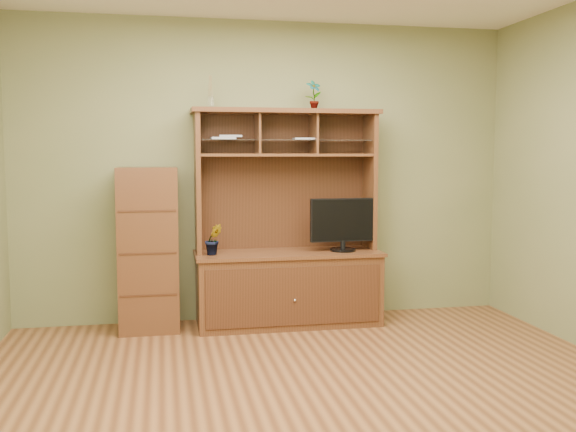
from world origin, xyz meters
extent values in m
cube|color=#5B331A|center=(0.00, 0.00, -0.01)|extent=(4.50, 4.00, 0.02)
cube|color=olive|center=(0.00, 2.01, 1.35)|extent=(4.50, 0.02, 2.70)
cube|color=olive|center=(0.00, -2.01, 1.35)|extent=(4.50, 0.02, 2.70)
cube|color=#4B2615|center=(0.14, 1.71, 0.31)|extent=(1.60, 0.55, 0.62)
cube|color=#331C0E|center=(0.14, 1.42, 0.31)|extent=(1.50, 0.01, 0.50)
sphere|color=silver|center=(0.14, 1.41, 0.28)|extent=(0.02, 0.02, 0.02)
cube|color=#4B2615|center=(0.14, 1.71, 0.64)|extent=(1.64, 0.59, 0.03)
cube|color=#4B2615|center=(-0.64, 1.80, 1.27)|extent=(0.04, 0.35, 1.25)
cube|color=#4B2615|center=(0.92, 1.80, 1.27)|extent=(0.04, 0.35, 1.25)
cube|color=#331C0E|center=(0.14, 1.97, 1.27)|extent=(1.52, 0.02, 1.25)
cube|color=#4B2615|center=(0.14, 1.80, 1.88)|extent=(1.66, 0.40, 0.04)
cube|color=#4B2615|center=(0.14, 1.80, 1.50)|extent=(1.52, 0.32, 0.02)
cube|color=#4B2615|center=(-0.12, 1.80, 1.69)|extent=(0.02, 0.31, 0.35)
cube|color=#4B2615|center=(0.39, 1.80, 1.69)|extent=(0.02, 0.31, 0.35)
cube|color=silver|center=(0.14, 1.79, 1.63)|extent=(1.50, 0.27, 0.01)
cylinder|color=black|center=(0.62, 1.65, 0.66)|extent=(0.23, 0.23, 0.02)
cylinder|color=black|center=(0.62, 1.65, 0.71)|extent=(0.05, 0.05, 0.07)
cube|color=black|center=(0.62, 1.65, 0.93)|extent=(0.59, 0.06, 0.38)
imported|color=#366021|center=(-0.52, 1.65, 0.78)|extent=(0.16, 0.14, 0.27)
imported|color=#2C6021|center=(0.39, 1.80, 2.03)|extent=(0.16, 0.12, 0.26)
cylinder|color=silver|center=(-0.52, 1.80, 1.95)|extent=(0.06, 0.06, 0.10)
cylinder|color=olive|center=(-0.52, 1.80, 2.09)|extent=(0.04, 0.04, 0.18)
cube|color=#A3A3A7|center=(-0.42, 1.80, 1.64)|extent=(0.22, 0.16, 0.02)
cube|color=#A3A3A7|center=(-0.35, 1.80, 1.66)|extent=(0.21, 0.17, 0.02)
cube|color=#A3A3A7|center=(0.31, 1.80, 1.64)|extent=(0.21, 0.16, 0.02)
cube|color=#4B2615|center=(-1.07, 1.76, 0.70)|extent=(0.50, 0.45, 1.40)
cube|color=#331C0E|center=(-1.07, 1.53, 0.35)|extent=(0.46, 0.01, 0.02)
cube|color=#331C0E|center=(-1.07, 1.53, 0.70)|extent=(0.46, 0.01, 0.01)
cube|color=#331C0E|center=(-1.07, 1.53, 1.05)|extent=(0.46, 0.01, 0.02)
camera|label=1|loc=(-0.95, -3.79, 1.51)|focal=40.00mm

